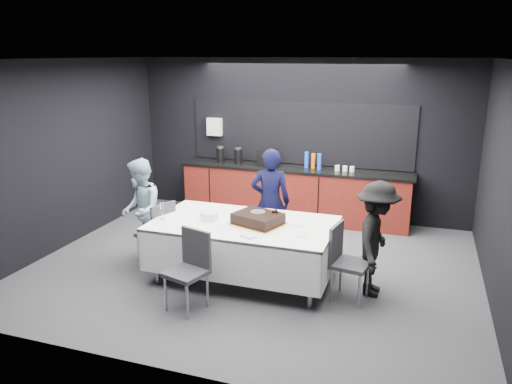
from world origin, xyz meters
TOP-DOWN VIEW (x-y plane):
  - ground at (0.00, 0.00)m, footprint 6.00×6.00m
  - room_shell at (0.00, 0.00)m, footprint 6.04×5.04m
  - kitchenette at (-0.02, 2.22)m, footprint 4.10×0.64m
  - party_table at (0.00, -0.40)m, footprint 2.32×1.32m
  - cake_assembly at (0.20, -0.42)m, footprint 0.72×0.65m
  - plate_stack at (-0.46, -0.44)m, footprint 0.23×0.23m
  - loose_plate_near at (-0.24, -0.70)m, footprint 0.18×0.18m
  - loose_plate_right_a at (0.68, -0.29)m, footprint 0.18×0.18m
  - loose_plate_right_b at (0.80, -0.63)m, footprint 0.18×0.18m
  - loose_plate_far at (0.06, 0.05)m, footprint 0.22×0.22m
  - fork_pile at (0.24, -0.89)m, footprint 0.21×0.17m
  - champagne_flute at (-1.05, -0.61)m, footprint 0.06×0.06m
  - chair_left at (-1.24, -0.41)m, footprint 0.53×0.53m
  - chair_right at (1.32, -0.53)m, footprint 0.48×0.48m
  - chair_near at (-0.32, -1.31)m, footprint 0.52×0.52m
  - person_center at (0.07, 0.55)m, footprint 0.65×0.50m
  - person_left at (-1.58, -0.28)m, footprint 0.83×0.89m
  - person_right at (1.66, -0.29)m, footprint 0.57×0.94m

SIDE VIEW (x-z plane):
  - ground at x=0.00m, z-range 0.00..0.00m
  - chair_left at x=-1.24m, z-range 0.07..1.00m
  - chair_right at x=1.32m, z-range 0.07..1.00m
  - chair_near at x=-0.32m, z-range 0.07..1.00m
  - kitchenette at x=-0.02m, z-range -0.48..1.57m
  - party_table at x=0.00m, z-range 0.25..1.03m
  - person_right at x=1.66m, z-range 0.00..1.43m
  - person_left at x=-1.58m, z-range 0.00..1.47m
  - loose_plate_near at x=-0.24m, z-range 0.78..0.79m
  - loose_plate_right_a at x=0.68m, z-range 0.78..0.79m
  - loose_plate_right_b at x=0.80m, z-range 0.78..0.79m
  - loose_plate_far at x=0.06m, z-range 0.78..0.79m
  - person_center at x=0.07m, z-range 0.00..1.58m
  - fork_pile at x=0.24m, z-range 0.78..0.81m
  - plate_stack at x=-0.46m, z-range 0.78..0.88m
  - cake_assembly at x=0.20m, z-range 0.76..0.94m
  - champagne_flute at x=-1.05m, z-range 0.83..1.05m
  - room_shell at x=0.00m, z-range 0.45..3.27m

